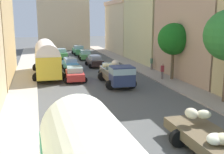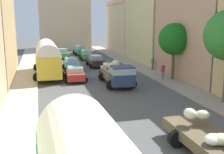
{
  "view_description": "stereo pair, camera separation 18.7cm",
  "coord_description": "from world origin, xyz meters",
  "px_view_note": "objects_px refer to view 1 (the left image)",
  "views": [
    {
      "loc": [
        -5.95,
        -2.19,
        6.36
      ],
      "look_at": [
        0.0,
        19.16,
        1.71
      ],
      "focal_mm": 44.03,
      "sensor_mm": 36.0,
      "label": 1
    },
    {
      "loc": [
        -5.77,
        -2.24,
        6.36
      ],
      "look_at": [
        0.0,
        19.16,
        1.71
      ],
      "focal_mm": 44.03,
      "sensor_mm": 36.0,
      "label": 2
    }
  ],
  "objects_px": {
    "cargo_truck_1": "(118,74)",
    "car_7": "(61,54)",
    "car_1": "(94,61)",
    "car_2": "(85,55)",
    "car_6": "(70,64)",
    "pedestrian_0": "(152,63)",
    "parked_bus_1": "(47,57)",
    "car_0": "(110,70)",
    "car_3": "(79,50)",
    "car_5": "(75,74)",
    "pedestrian_1": "(162,71)"
  },
  "relations": [
    {
      "from": "cargo_truck_1",
      "to": "car_2",
      "type": "xyz_separation_m",
      "value": [
        0.14,
        18.74,
        -0.4
      ]
    },
    {
      "from": "cargo_truck_1",
      "to": "car_6",
      "type": "xyz_separation_m",
      "value": [
        -3.42,
        9.56,
        -0.37
      ]
    },
    {
      "from": "car_5",
      "to": "pedestrian_0",
      "type": "bearing_deg",
      "value": 18.01
    },
    {
      "from": "car_7",
      "to": "pedestrian_0",
      "type": "height_order",
      "value": "pedestrian_0"
    },
    {
      "from": "cargo_truck_1",
      "to": "pedestrian_0",
      "type": "distance_m",
      "value": 9.34
    },
    {
      "from": "car_2",
      "to": "car_1",
      "type": "bearing_deg",
      "value": -90.08
    },
    {
      "from": "car_1",
      "to": "car_5",
      "type": "height_order",
      "value": "car_1"
    },
    {
      "from": "car_6",
      "to": "parked_bus_1",
      "type": "bearing_deg",
      "value": -137.98
    },
    {
      "from": "car_3",
      "to": "car_5",
      "type": "xyz_separation_m",
      "value": [
        -3.76,
        -21.78,
        -0.08
      ]
    },
    {
      "from": "car_3",
      "to": "car_2",
      "type": "bearing_deg",
      "value": -89.12
    },
    {
      "from": "car_3",
      "to": "pedestrian_0",
      "type": "distance_m",
      "value": 19.56
    },
    {
      "from": "car_2",
      "to": "car_3",
      "type": "distance_m",
      "value": 6.44
    },
    {
      "from": "car_6",
      "to": "pedestrian_1",
      "type": "xyz_separation_m",
      "value": [
        8.7,
        -8.41,
        0.22
      ]
    },
    {
      "from": "car_0",
      "to": "pedestrian_0",
      "type": "xyz_separation_m",
      "value": [
        6.12,
        2.24,
        0.25
      ]
    },
    {
      "from": "car_5",
      "to": "pedestrian_0",
      "type": "height_order",
      "value": "pedestrian_0"
    },
    {
      "from": "car_3",
      "to": "car_0",
      "type": "bearing_deg",
      "value": -89.1
    },
    {
      "from": "cargo_truck_1",
      "to": "car_5",
      "type": "height_order",
      "value": "cargo_truck_1"
    },
    {
      "from": "parked_bus_1",
      "to": "car_7",
      "type": "distance_m",
      "value": 14.61
    },
    {
      "from": "pedestrian_0",
      "to": "pedestrian_1",
      "type": "distance_m",
      "value": 5.69
    },
    {
      "from": "car_2",
      "to": "car_7",
      "type": "distance_m",
      "value": 4.33
    },
    {
      "from": "car_1",
      "to": "car_0",
      "type": "bearing_deg",
      "value": -88.1
    },
    {
      "from": "car_1",
      "to": "car_6",
      "type": "relative_size",
      "value": 0.91
    },
    {
      "from": "cargo_truck_1",
      "to": "car_1",
      "type": "relative_size",
      "value": 1.62
    },
    {
      "from": "car_6",
      "to": "car_2",
      "type": "bearing_deg",
      "value": 68.82
    },
    {
      "from": "car_0",
      "to": "car_3",
      "type": "xyz_separation_m",
      "value": [
        -0.32,
        20.7,
        0.08
      ]
    },
    {
      "from": "car_0",
      "to": "pedestrian_0",
      "type": "height_order",
      "value": "pedestrian_0"
    },
    {
      "from": "cargo_truck_1",
      "to": "car_7",
      "type": "distance_m",
      "value": 21.41
    },
    {
      "from": "car_1",
      "to": "car_6",
      "type": "xyz_separation_m",
      "value": [
        -3.55,
        -1.98,
        0.01
      ]
    },
    {
      "from": "cargo_truck_1",
      "to": "car_3",
      "type": "height_order",
      "value": "cargo_truck_1"
    },
    {
      "from": "car_3",
      "to": "car_5",
      "type": "height_order",
      "value": "car_3"
    },
    {
      "from": "parked_bus_1",
      "to": "car_2",
      "type": "relative_size",
      "value": 2.53
    },
    {
      "from": "car_6",
      "to": "pedestrian_1",
      "type": "bearing_deg",
      "value": -44.02
    },
    {
      "from": "parked_bus_1",
      "to": "car_2",
      "type": "distance_m",
      "value": 13.63
    },
    {
      "from": "car_6",
      "to": "pedestrian_0",
      "type": "height_order",
      "value": "pedestrian_0"
    },
    {
      "from": "car_1",
      "to": "cargo_truck_1",
      "type": "bearing_deg",
      "value": -90.65
    },
    {
      "from": "car_2",
      "to": "car_6",
      "type": "distance_m",
      "value": 9.84
    },
    {
      "from": "parked_bus_1",
      "to": "cargo_truck_1",
      "type": "xyz_separation_m",
      "value": [
        6.4,
        -6.87,
        -1.0
      ]
    },
    {
      "from": "pedestrian_0",
      "to": "parked_bus_1",
      "type": "bearing_deg",
      "value": 179.34
    },
    {
      "from": "car_1",
      "to": "car_7",
      "type": "bearing_deg",
      "value": 110.65
    },
    {
      "from": "car_7",
      "to": "pedestrian_1",
      "type": "distance_m",
      "value": 21.8
    },
    {
      "from": "cargo_truck_1",
      "to": "car_3",
      "type": "bearing_deg",
      "value": 89.9
    },
    {
      "from": "car_3",
      "to": "pedestrian_1",
      "type": "height_order",
      "value": "pedestrian_1"
    },
    {
      "from": "car_0",
      "to": "car_1",
      "type": "height_order",
      "value": "car_1"
    },
    {
      "from": "parked_bus_1",
      "to": "pedestrian_0",
      "type": "xyz_separation_m",
      "value": [
        12.89,
        -0.15,
        -1.17
      ]
    },
    {
      "from": "car_5",
      "to": "car_6",
      "type": "relative_size",
      "value": 0.88
    },
    {
      "from": "car_1",
      "to": "car_7",
      "type": "distance_m",
      "value": 10.24
    },
    {
      "from": "pedestrian_1",
      "to": "cargo_truck_1",
      "type": "bearing_deg",
      "value": -167.69
    },
    {
      "from": "car_3",
      "to": "car_7",
      "type": "bearing_deg",
      "value": -130.92
    },
    {
      "from": "car_7",
      "to": "pedestrian_0",
      "type": "xyz_separation_m",
      "value": [
        9.97,
        -14.4,
        0.2
      ]
    },
    {
      "from": "car_2",
      "to": "car_5",
      "type": "relative_size",
      "value": 1.0
    }
  ]
}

